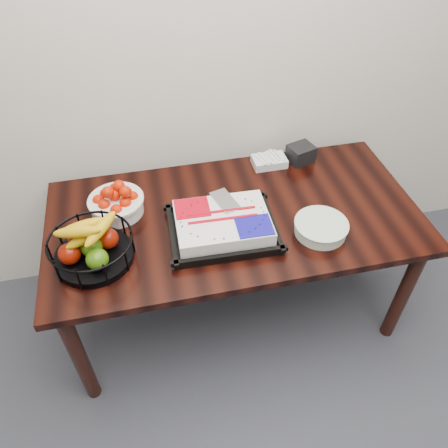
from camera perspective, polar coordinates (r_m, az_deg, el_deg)
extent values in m
plane|color=silver|center=(2.22, -1.62, 21.72)|extent=(5.00, 0.00, 5.00)
cube|color=black|center=(2.14, 1.38, 0.94)|extent=(1.80, 0.90, 0.04)
cylinder|color=black|center=(2.20, -18.42, -16.10)|extent=(0.07, 0.07, 0.71)
cylinder|color=black|center=(2.66, -18.19, -2.37)|extent=(0.07, 0.07, 0.71)
cylinder|color=black|center=(2.47, 22.38, -8.39)|extent=(0.07, 0.07, 0.71)
cylinder|color=black|center=(2.89, 15.46, 2.75)|extent=(0.07, 0.07, 0.71)
cube|color=black|center=(2.02, -0.19, -0.84)|extent=(0.50, 0.40, 0.02)
cube|color=white|center=(1.99, -0.19, 0.13)|extent=(0.43, 0.33, 0.07)
cube|color=#B80316|center=(2.01, -4.25, 2.01)|extent=(0.16, 0.14, 0.00)
cube|color=#120D92|center=(1.93, 4.04, -0.16)|extent=(0.16, 0.14, 0.00)
cube|color=silver|center=(2.05, 0.03, 3.06)|extent=(0.13, 0.19, 0.00)
cylinder|color=white|center=(2.17, -13.80, 2.36)|extent=(0.25, 0.25, 0.08)
cylinder|color=white|center=(2.15, -13.95, 3.06)|extent=(0.27, 0.27, 0.01)
cylinder|color=black|center=(1.99, -16.55, -4.06)|extent=(0.34, 0.34, 0.03)
torus|color=black|center=(1.91, -17.15, -2.01)|extent=(0.36, 0.36, 0.01)
cylinder|color=white|center=(2.06, 12.51, -0.54)|extent=(0.24, 0.24, 0.05)
cylinder|color=white|center=(2.04, 12.63, 0.06)|extent=(0.25, 0.25, 0.01)
cube|color=silver|center=(2.43, 5.92, 8.15)|extent=(0.18, 0.12, 0.05)
cube|color=black|center=(2.48, 10.00, 9.06)|extent=(0.16, 0.15, 0.09)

